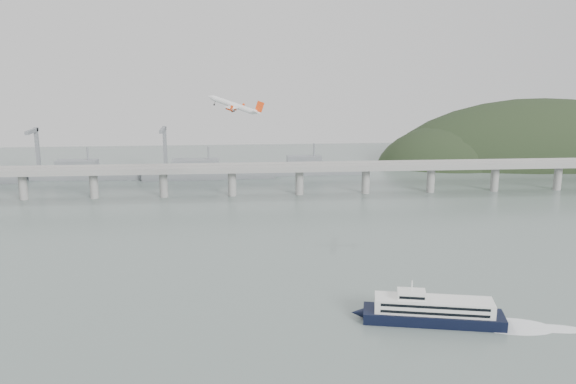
{
  "coord_description": "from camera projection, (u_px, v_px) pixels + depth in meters",
  "views": [
    {
      "loc": [
        -23.42,
        -240.97,
        105.44
      ],
      "look_at": [
        0.0,
        55.0,
        36.0
      ],
      "focal_mm": 38.0,
      "sensor_mm": 36.0,
      "label": 1
    }
  ],
  "objects": [
    {
      "name": "ferry",
      "position": [
        433.0,
        311.0,
        240.87
      ],
      "size": [
        89.49,
        29.64,
        17.04
      ],
      "rotation": [
        0.0,
        0.0,
        -0.21
      ],
      "color": "black",
      "rests_on": "ground"
    },
    {
      "name": "airliner",
      "position": [
        235.0,
        106.0,
        345.91
      ],
      "size": [
        33.26,
        30.61,
        12.87
      ],
      "rotation": [
        0.05,
        -0.32,
        2.91
      ],
      "color": "white",
      "rests_on": "ground"
    },
    {
      "name": "ground",
      "position": [
        298.0,
        303.0,
        259.72
      ],
      "size": [
        900.0,
        900.0,
        0.0
      ],
      "primitive_type": "plane",
      "color": "slate",
      "rests_on": "ground"
    },
    {
      "name": "bridge",
      "position": [
        271.0,
        172.0,
        449.75
      ],
      "size": [
        800.0,
        22.0,
        23.9
      ],
      "color": "gray",
      "rests_on": "ground"
    },
    {
      "name": "headland",
      "position": [
        550.0,
        178.0,
        608.05
      ],
      "size": [
        365.0,
        155.0,
        156.0
      ],
      "color": "black",
      "rests_on": "ground"
    },
    {
      "name": "distant_fleet",
      "position": [
        81.0,
        173.0,
        503.68
      ],
      "size": [
        453.0,
        60.9,
        40.0
      ],
      "color": "slate",
      "rests_on": "ground"
    }
  ]
}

